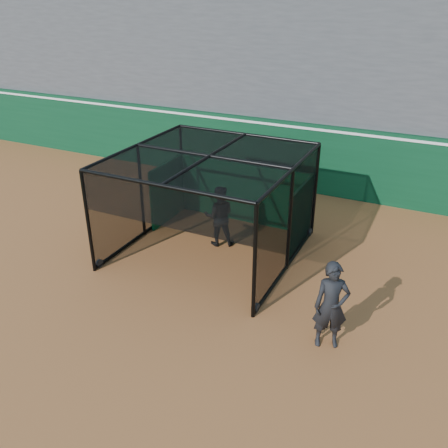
% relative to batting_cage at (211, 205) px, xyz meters
% --- Properties ---
extents(ground, '(120.00, 120.00, 0.00)m').
position_rel_batting_cage_xyz_m(ground, '(0.48, -2.90, -1.39)').
color(ground, '#95562B').
rests_on(ground, ground).
extents(outfield_wall, '(50.00, 0.50, 2.50)m').
position_rel_batting_cage_xyz_m(outfield_wall, '(0.48, 5.60, -0.10)').
color(outfield_wall, '#0A3B1F').
rests_on(outfield_wall, ground).
extents(grandstand, '(50.00, 7.85, 8.95)m').
position_rel_batting_cage_xyz_m(grandstand, '(0.48, 9.37, 3.09)').
color(grandstand, '#4C4C4F').
rests_on(grandstand, ground).
extents(batting_cage, '(4.60, 4.70, 2.78)m').
position_rel_batting_cage_xyz_m(batting_cage, '(0.00, 0.00, 0.00)').
color(batting_cage, black).
rests_on(batting_cage, ground).
extents(batter, '(1.07, 0.99, 1.78)m').
position_rel_batting_cage_xyz_m(batter, '(0.04, 0.44, -0.50)').
color(batter, black).
rests_on(batter, ground).
extents(on_deck_player, '(0.83, 0.70, 1.93)m').
position_rel_batting_cage_xyz_m(on_deck_player, '(4.00, -2.50, -0.43)').
color(on_deck_player, black).
rests_on(on_deck_player, ground).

